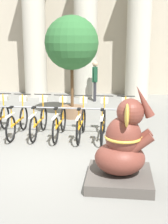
% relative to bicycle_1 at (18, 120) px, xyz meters
% --- Properties ---
extents(ground_plane, '(60.00, 60.00, 0.00)m').
position_rel_bicycle_1_xyz_m(ground_plane, '(1.17, -1.82, -0.41)').
color(ground_plane, slate).
extents(building_facade, '(20.00, 0.20, 6.00)m').
position_rel_bicycle_1_xyz_m(building_facade, '(1.17, 6.78, 2.59)').
color(building_facade, '#B2A893').
rests_on(building_facade, ground_plane).
extents(column_left, '(1.25, 1.25, 5.16)m').
position_rel_bicycle_1_xyz_m(column_left, '(-1.06, 5.78, 2.21)').
color(column_left, '#BCB7A8').
rests_on(column_left, ground_plane).
extents(column_middle, '(1.25, 1.25, 5.16)m').
position_rel_bicycle_1_xyz_m(column_middle, '(1.17, 5.78, 2.21)').
color(column_middle, '#BCB7A8').
rests_on(column_middle, ground_plane).
extents(column_right, '(1.25, 1.25, 5.16)m').
position_rel_bicycle_1_xyz_m(column_right, '(3.41, 5.78, 2.21)').
color(column_right, '#BCB7A8').
rests_on(column_right, ground_plane).
extents(bike_rack, '(4.02, 0.05, 0.77)m').
position_rel_bicycle_1_xyz_m(bike_rack, '(1.14, 0.13, 0.20)').
color(bike_rack, gray).
rests_on(bike_rack, ground_plane).
extents(bicycle_1, '(0.48, 1.76, 1.05)m').
position_rel_bicycle_1_xyz_m(bicycle_1, '(0.00, 0.00, 0.00)').
color(bicycle_1, black).
rests_on(bicycle_1, ground_plane).
extents(bicycle_2, '(0.48, 1.76, 1.05)m').
position_rel_bicycle_1_xyz_m(bicycle_2, '(0.57, 0.04, 0.00)').
color(bicycle_2, black).
rests_on(bicycle_2, ground_plane).
extents(bicycle_3, '(0.48, 1.76, 1.05)m').
position_rel_bicycle_1_xyz_m(bicycle_3, '(1.14, -0.01, 0.00)').
color(bicycle_3, black).
rests_on(bicycle_3, ground_plane).
extents(bicycle_4, '(0.48, 1.76, 1.05)m').
position_rel_bicycle_1_xyz_m(bicycle_4, '(1.71, -0.01, 0.00)').
color(bicycle_4, black).
rests_on(bicycle_4, ground_plane).
extents(bicycle_5, '(0.48, 1.76, 1.05)m').
position_rel_bicycle_1_xyz_m(bicycle_5, '(2.28, 0.00, 0.00)').
color(bicycle_5, black).
rests_on(bicycle_5, ground_plane).
extents(bicycle_6, '(0.48, 1.76, 1.05)m').
position_rel_bicycle_1_xyz_m(bicycle_6, '(2.85, 0.04, 0.00)').
color(bicycle_6, black).
rests_on(bicycle_6, ground_plane).
extents(elephant_statue, '(1.16, 1.16, 1.82)m').
position_rel_bicycle_1_xyz_m(elephant_statue, '(2.76, -2.55, 0.20)').
color(elephant_statue, '#4C4742').
rests_on(elephant_statue, ground_plane).
extents(person_pedestrian, '(0.22, 0.47, 1.64)m').
position_rel_bicycle_1_xyz_m(person_pedestrian, '(1.66, 4.85, 0.57)').
color(person_pedestrian, '#28282D').
rests_on(person_pedestrian, ground_plane).
extents(potted_tree, '(1.70, 1.70, 3.26)m').
position_rel_bicycle_1_xyz_m(potted_tree, '(1.14, 2.12, 1.90)').
color(potted_tree, brown).
rests_on(potted_tree, ground_plane).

